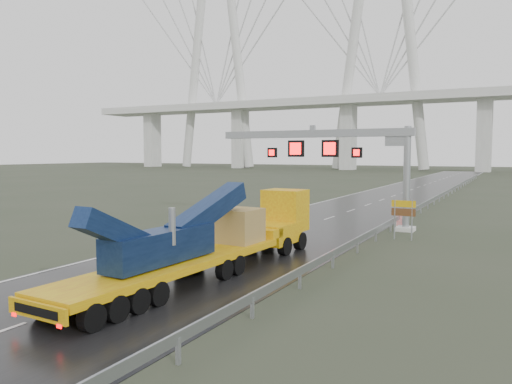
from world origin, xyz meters
The scene contains 8 objects.
ground centered at (0.00, 0.00, 0.00)m, with size 400.00×400.00×0.00m, color #2F3827.
road centered at (0.00, 40.00, 0.01)m, with size 11.00×200.00×0.02m, color black.
guardrail centered at (6.10, 30.00, 0.70)m, with size 0.20×140.00×1.40m, color gray, non-canonical shape.
sign_gantry centered at (2.10, 17.99, 5.61)m, with size 14.90×1.20×7.42m.
cable_stayed_bridge centered at (-55.00, 140.00, 50.01)m, with size 170.00×14.00×110.00m.
heavy_haul_truck centered at (1.71, 2.61, 1.55)m, with size 3.24×17.09×3.99m.
exit_sign_pair centered at (7.45, 14.32, 1.75)m, with size 1.46×0.08×2.51m.
striped_barrier centered at (6.12, 20.00, 0.50)m, with size 0.59×0.32×0.99m, color red.
Camera 1 is at (13.55, -16.97, 5.36)m, focal length 35.00 mm.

